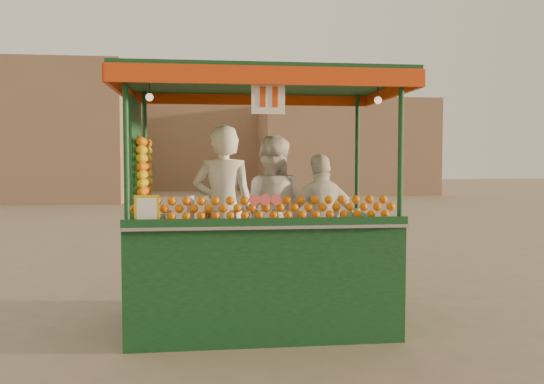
{
  "coord_description": "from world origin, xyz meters",
  "views": [
    {
      "loc": [
        -0.51,
        -6.13,
        1.8
      ],
      "look_at": [
        0.19,
        -0.21,
        1.46
      ],
      "focal_mm": 36.51,
      "sensor_mm": 36.0,
      "label": 1
    }
  ],
  "objects": [
    {
      "name": "vendor_middle",
      "position": [
        0.23,
        0.24,
        1.2
      ],
      "size": [
        1.0,
        0.87,
        1.77
      ],
      "rotation": [
        0.0,
        0.0,
        2.87
      ],
      "color": "white",
      "rests_on": "ground"
    },
    {
      "name": "juice_cart",
      "position": [
        -0.01,
        -0.26,
        0.88
      ],
      "size": [
        2.98,
        1.93,
        2.7
      ],
      "color": "black",
      "rests_on": "ground"
    },
    {
      "name": "vendor_right",
      "position": [
        0.8,
        0.07,
        1.09
      ],
      "size": [
        0.97,
        0.56,
        1.56
      ],
      "rotation": [
        0.0,
        0.0,
        3.35
      ],
      "color": "white",
      "rests_on": "ground"
    },
    {
      "name": "vendor_left",
      "position": [
        -0.32,
        0.0,
        1.25
      ],
      "size": [
        0.73,
        0.52,
        1.87
      ],
      "rotation": [
        0.0,
        0.0,
        3.03
      ],
      "color": "silver",
      "rests_on": "ground"
    },
    {
      "name": "building_center",
      "position": [
        -2.0,
        30.0,
        3.5
      ],
      "size": [
        14.0,
        7.0,
        7.0
      ],
      "primitive_type": "cube",
      "color": "#88644D",
      "rests_on": "ground"
    },
    {
      "name": "building_left",
      "position": [
        -9.0,
        20.0,
        3.0
      ],
      "size": [
        10.0,
        6.0,
        6.0
      ],
      "primitive_type": "cube",
      "color": "#88644D",
      "rests_on": "ground"
    },
    {
      "name": "ground",
      "position": [
        0.0,
        0.0,
        0.0
      ],
      "size": [
        90.0,
        90.0,
        0.0
      ],
      "primitive_type": "plane",
      "color": "#756953",
      "rests_on": "ground"
    },
    {
      "name": "building_right",
      "position": [
        7.0,
        24.0,
        2.5
      ],
      "size": [
        9.0,
        6.0,
        5.0
      ],
      "primitive_type": "cube",
      "color": "#88644D",
      "rests_on": "ground"
    }
  ]
}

